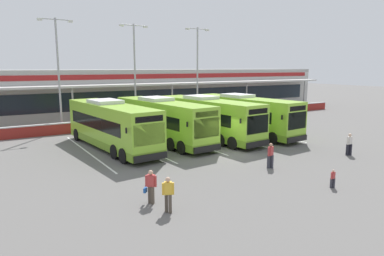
# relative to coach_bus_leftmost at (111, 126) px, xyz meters

# --- Properties ---
(ground_plane) EXTENTS (200.00, 200.00, 0.00)m
(ground_plane) POSITION_rel_coach_bus_leftmost_xyz_m (6.39, -6.21, -1.79)
(ground_plane) COLOR #605E5B
(terminal_building) EXTENTS (70.00, 13.00, 6.00)m
(terminal_building) POSITION_rel_coach_bus_leftmost_xyz_m (6.39, 20.69, 1.23)
(terminal_building) COLOR #B7B7B2
(terminal_building) RESTS_ON ground
(red_barrier_wall) EXTENTS (60.00, 0.40, 1.10)m
(red_barrier_wall) POSITION_rel_coach_bus_leftmost_xyz_m (6.39, 8.29, -1.23)
(red_barrier_wall) COLOR maroon
(red_barrier_wall) RESTS_ON ground
(coach_bus_leftmost) EXTENTS (3.76, 12.32, 3.78)m
(coach_bus_leftmost) POSITION_rel_coach_bus_leftmost_xyz_m (0.00, 0.00, 0.00)
(coach_bus_leftmost) COLOR #8CC633
(coach_bus_leftmost) RESTS_ON ground
(coach_bus_left_centre) EXTENTS (3.76, 12.32, 3.78)m
(coach_bus_left_centre) POSITION_rel_coach_bus_leftmost_xyz_m (4.50, 0.05, 0.00)
(coach_bus_left_centre) COLOR #8CC633
(coach_bus_left_centre) RESTS_ON ground
(coach_bus_centre) EXTENTS (3.76, 12.32, 3.78)m
(coach_bus_centre) POSITION_rel_coach_bus_leftmost_xyz_m (8.64, -0.70, 0.00)
(coach_bus_centre) COLOR #8CC633
(coach_bus_centre) RESTS_ON ground
(coach_bus_right_centre) EXTENTS (3.76, 12.32, 3.78)m
(coach_bus_right_centre) POSITION_rel_coach_bus_leftmost_xyz_m (12.68, -0.95, 0.00)
(coach_bus_right_centre) COLOR #8CC633
(coach_bus_right_centre) RESTS_ON ground
(bay_stripe_far_west) EXTENTS (0.14, 13.00, 0.01)m
(bay_stripe_far_west) POSITION_rel_coach_bus_leftmost_xyz_m (-2.01, -0.21, -1.78)
(bay_stripe_far_west) COLOR silver
(bay_stripe_far_west) RESTS_ON ground
(bay_stripe_west) EXTENTS (0.14, 13.00, 0.01)m
(bay_stripe_west) POSITION_rel_coach_bus_leftmost_xyz_m (2.19, -0.21, -1.78)
(bay_stripe_west) COLOR silver
(bay_stripe_west) RESTS_ON ground
(bay_stripe_mid_west) EXTENTS (0.14, 13.00, 0.01)m
(bay_stripe_mid_west) POSITION_rel_coach_bus_leftmost_xyz_m (6.39, -0.21, -1.78)
(bay_stripe_mid_west) COLOR silver
(bay_stripe_mid_west) RESTS_ON ground
(bay_stripe_centre) EXTENTS (0.14, 13.00, 0.01)m
(bay_stripe_centre) POSITION_rel_coach_bus_leftmost_xyz_m (10.59, -0.21, -1.78)
(bay_stripe_centre) COLOR silver
(bay_stripe_centre) RESTS_ON ground
(bay_stripe_mid_east) EXTENTS (0.14, 13.00, 0.01)m
(bay_stripe_mid_east) POSITION_rel_coach_bus_leftmost_xyz_m (14.79, -0.21, -1.78)
(bay_stripe_mid_east) COLOR silver
(bay_stripe_mid_east) RESTS_ON ground
(pedestrian_with_handbag) EXTENTS (0.58, 0.56, 1.62)m
(pedestrian_with_handbag) POSITION_rel_coach_bus_leftmost_xyz_m (-2.25, -11.96, -0.93)
(pedestrian_with_handbag) COLOR #4C4238
(pedestrian_with_handbag) RESTS_ON ground
(pedestrian_in_dark_coat) EXTENTS (0.52, 0.40, 1.62)m
(pedestrian_in_dark_coat) POSITION_rel_coach_bus_leftmost_xyz_m (-2.04, -13.32, -0.91)
(pedestrian_in_dark_coat) COLOR #4C4238
(pedestrian_in_dark_coat) RESTS_ON ground
(pedestrian_child) EXTENTS (0.33, 0.19, 1.00)m
(pedestrian_child) POSITION_rel_coach_bus_leftmost_xyz_m (6.86, -15.09, -1.24)
(pedestrian_child) COLOR #33333D
(pedestrian_child) RESTS_ON ground
(pedestrian_near_bin) EXTENTS (0.53, 0.30, 1.62)m
(pedestrian_near_bin) POSITION_rel_coach_bus_leftmost_xyz_m (13.87, -11.27, -0.91)
(pedestrian_near_bin) COLOR black
(pedestrian_near_bin) RESTS_ON ground
(pedestrian_approaching_bus) EXTENTS (0.54, 0.30, 1.62)m
(pedestrian_approaching_bus) POSITION_rel_coach_bus_leftmost_xyz_m (6.69, -10.64, -0.91)
(pedestrian_approaching_bus) COLOR #33333D
(pedestrian_approaching_bus) RESTS_ON ground
(lamp_post_west) EXTENTS (3.24, 0.28, 11.00)m
(lamp_post_west) POSITION_rel_coach_bus_leftmost_xyz_m (-1.66, 10.20, 4.50)
(lamp_post_west) COLOR #9E9EA3
(lamp_post_west) RESTS_ON ground
(lamp_post_centre) EXTENTS (3.24, 0.28, 11.00)m
(lamp_post_centre) POSITION_rel_coach_bus_leftmost_xyz_m (6.57, 10.69, 4.50)
(lamp_post_centre) COLOR #9E9EA3
(lamp_post_centre) RESTS_ON ground
(lamp_post_east) EXTENTS (3.24, 0.28, 11.00)m
(lamp_post_east) POSITION_rel_coach_bus_leftmost_xyz_m (14.43, 10.00, 4.50)
(lamp_post_east) COLOR #9E9EA3
(lamp_post_east) RESTS_ON ground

